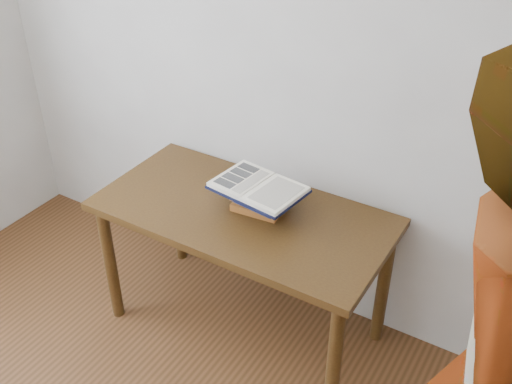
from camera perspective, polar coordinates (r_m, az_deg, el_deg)
The scene contains 3 objects.
desk at distance 2.74m, azimuth -1.26°, elevation -3.48°, with size 1.33×0.67×0.72m.
book_stack at distance 2.66m, azimuth 0.39°, elevation -0.50°, with size 0.24×0.20×0.12m.
open_book at distance 2.60m, azimuth 0.22°, elevation 0.43°, with size 0.42×0.31×0.03m.
Camera 1 is at (1.17, -0.46, 2.26)m, focal length 42.00 mm.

